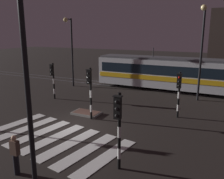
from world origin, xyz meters
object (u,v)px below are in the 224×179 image
traffic_light_median_centre (90,86)px  traffic_light_corner_near_right (118,120)px  street_lamp_trackside_right (202,43)px  pedestrian_waiting_at_kerb (15,155)px  traffic_light_corner_far_right (179,88)px  traffic_light_corner_far_left (53,76)px  street_lamp_near_kerb (20,70)px  street_lamp_trackside_left (70,44)px  tram (176,73)px

traffic_light_median_centre → traffic_light_corner_near_right: size_ratio=1.03×
street_lamp_trackside_right → pedestrian_waiting_at_kerb: 15.98m
street_lamp_trackside_right → traffic_light_corner_far_right: bearing=-97.6°
traffic_light_corner_far_left → street_lamp_near_kerb: bearing=-54.2°
traffic_light_corner_near_right → street_lamp_trackside_right: size_ratio=0.44×
traffic_light_corner_far_right → traffic_light_corner_far_left: traffic_light_corner_far_right is taller
traffic_light_corner_far_right → street_lamp_trackside_right: (0.66, 4.92, 2.75)m
traffic_light_corner_near_right → street_lamp_near_kerb: bearing=-124.7°
traffic_light_corner_far_left → street_lamp_trackside_right: 12.55m
traffic_light_corner_far_right → traffic_light_corner_near_right: traffic_light_corner_near_right is taller
traffic_light_corner_far_right → street_lamp_trackside_left: 13.20m
traffic_light_corner_far_right → street_lamp_trackside_left: bearing=158.2°
street_lamp_trackside_left → pedestrian_waiting_at_kerb: size_ratio=4.11×
street_lamp_trackside_left → traffic_light_corner_far_left: bearing=-72.7°
traffic_light_corner_far_left → street_lamp_trackside_left: size_ratio=0.44×
street_lamp_trackside_left → traffic_light_median_centre: bearing=-47.9°
traffic_light_corner_far_left → street_lamp_trackside_right: size_ratio=0.41×
traffic_light_corner_far_left → street_lamp_trackside_left: (-1.48, 4.78, 2.41)m
traffic_light_corner_far_right → traffic_light_median_centre: bearing=-150.7°
traffic_light_corner_far_left → street_lamp_trackside_right: street_lamp_trackside_right is taller
street_lamp_near_kerb → pedestrian_waiting_at_kerb: bearing=152.1°
traffic_light_corner_far_right → street_lamp_trackside_right: bearing=82.4°
traffic_light_corner_far_right → street_lamp_near_kerb: (-2.97, -10.49, 2.49)m
traffic_light_median_centre → pedestrian_waiting_at_kerb: 6.97m
traffic_light_median_centre → tram: tram is taller
pedestrian_waiting_at_kerb → street_lamp_trackside_left: bearing=117.4°
tram → pedestrian_waiting_at_kerb: 17.49m
traffic_light_corner_far_right → street_lamp_near_kerb: size_ratio=0.44×
tram → pedestrian_waiting_at_kerb: tram is taller
traffic_light_corner_near_right → street_lamp_trackside_left: (-11.12, 12.37, 2.25)m
traffic_light_median_centre → street_lamp_trackside_left: 10.59m
traffic_light_corner_near_right → street_lamp_trackside_left: street_lamp_trackside_left is taller
traffic_light_corner_far_right → street_lamp_trackside_right: street_lamp_trackside_right is taller
traffic_light_corner_far_right → traffic_light_corner_far_left: size_ratio=1.00×
traffic_light_median_centre → street_lamp_near_kerb: 8.24m
tram → traffic_light_corner_far_right: bearing=-77.0°
traffic_light_median_centre → traffic_light_corner_near_right: (4.18, -4.68, -0.07)m
street_lamp_trackside_left → traffic_light_corner_near_right: bearing=-48.0°
traffic_light_corner_far_left → traffic_light_corner_near_right: 12.27m
street_lamp_trackside_right → tram: street_lamp_trackside_right is taller
traffic_light_corner_far_left → traffic_light_median_centre: bearing=-28.1°
street_lamp_near_kerb → pedestrian_waiting_at_kerb: street_lamp_near_kerb is taller
street_lamp_trackside_left → street_lamp_trackside_right: street_lamp_trackside_right is taller
traffic_light_corner_far_right → traffic_light_corner_far_left: 10.57m
traffic_light_corner_near_right → traffic_light_corner_far_right: bearing=82.9°
street_lamp_near_kerb → pedestrian_waiting_at_kerb: (-1.55, 0.82, -3.68)m
street_lamp_near_kerb → tram: street_lamp_near_kerb is taller
traffic_light_median_centre → tram: size_ratio=0.22×
street_lamp_trackside_right → tram: size_ratio=0.48×
traffic_light_median_centre → street_lamp_trackside_left: size_ratio=0.49×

